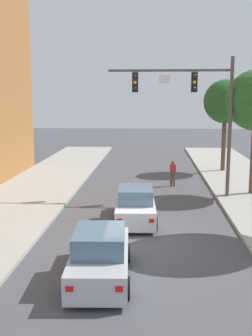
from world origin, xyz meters
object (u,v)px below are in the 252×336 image
at_px(car_following_silver, 100,257).
at_px(traffic_signal_mast, 195,101).
at_px(car_lead_white, 135,206).
at_px(street_tree_third, 225,102).
at_px(pedestrian_crossing_road, 173,172).

bearing_deg(car_following_silver, traffic_signal_mast, 70.06).
xyz_separation_m(traffic_signal_mast, car_lead_white, (-3.01, -4.60, -4.62)).
bearing_deg(street_tree_third, pedestrian_crossing_road, -127.37).
distance_m(pedestrian_crossing_road, street_tree_third, 7.86).
height_order(car_lead_white, pedestrian_crossing_road, pedestrian_crossing_road).
relative_size(traffic_signal_mast, pedestrian_crossing_road, 4.57).
bearing_deg(pedestrian_crossing_road, street_tree_third, 52.63).
bearing_deg(car_following_silver, car_lead_white, 82.09).
height_order(car_following_silver, street_tree_third, street_tree_third).
bearing_deg(traffic_signal_mast, car_lead_white, -123.22).
relative_size(car_following_silver, pedestrian_crossing_road, 2.63).
bearing_deg(street_tree_third, traffic_signal_mast, -109.96).
bearing_deg(traffic_signal_mast, street_tree_third, 70.04).
height_order(car_lead_white, street_tree_third, street_tree_third).
distance_m(car_following_silver, street_tree_third, 20.62).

